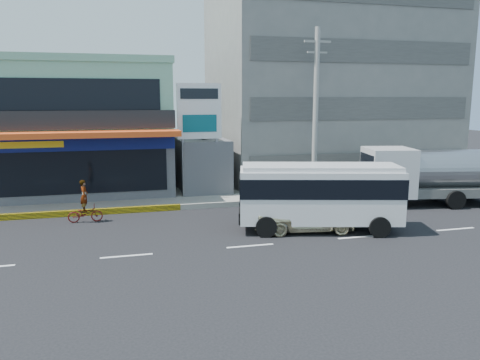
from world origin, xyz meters
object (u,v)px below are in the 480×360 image
at_px(concrete_building, 325,85).
at_px(satellite_dish, 203,138).
at_px(billboard, 199,118).
at_px(sedan, 304,214).
at_px(tanker_truck, 432,174).
at_px(shop_building, 72,130).
at_px(minibus, 320,191).
at_px(motorcycle_rider, 85,208).
at_px(utility_pole_near, 315,114).

distance_m(concrete_building, satellite_dish, 11.30).
height_order(concrete_building, billboard, concrete_building).
relative_size(sedan, tanker_truck, 0.54).
relative_size(shop_building, minibus, 1.61).
xyz_separation_m(concrete_building, motorcycle_rider, (-16.87, -9.30, -6.30)).
bearing_deg(minibus, concrete_building, 65.10).
distance_m(concrete_building, billboard, 12.17).
height_order(billboard, tanker_truck, billboard).
relative_size(billboard, motorcycle_rider, 3.25).
relative_size(shop_building, billboard, 1.80).
xyz_separation_m(shop_building, satellite_dish, (8.00, -2.95, -0.42)).
bearing_deg(minibus, sedan, 180.00).
bearing_deg(minibus, tanker_truck, 21.33).
xyz_separation_m(shop_building, utility_pole_near, (14.00, -6.55, 1.15)).
height_order(minibus, motorcycle_rider, minibus).
height_order(utility_pole_near, tanker_truck, utility_pole_near).
distance_m(shop_building, minibus, 17.24).
bearing_deg(concrete_building, shop_building, -176.65).
relative_size(concrete_building, tanker_truck, 1.85).
relative_size(satellite_dish, minibus, 0.20).
bearing_deg(sedan, concrete_building, -17.79).
relative_size(shop_building, sedan, 2.65).
distance_m(concrete_building, minibus, 15.76).
distance_m(sedan, motorcycle_rider, 10.72).
bearing_deg(tanker_truck, utility_pole_near, 156.75).
height_order(utility_pole_near, sedan, utility_pole_near).
bearing_deg(satellite_dish, shop_building, 159.79).
distance_m(shop_building, concrete_building, 18.28).
height_order(utility_pole_near, minibus, utility_pole_near).
bearing_deg(sedan, billboard, 34.06).
xyz_separation_m(minibus, tanker_truck, (8.38, 3.27, -0.07)).
bearing_deg(satellite_dish, minibus, -68.54).
bearing_deg(minibus, motorcycle_rider, 158.40).
height_order(shop_building, motorcycle_rider, shop_building).
height_order(concrete_building, tanker_truck, concrete_building).
relative_size(shop_building, satellite_dish, 8.27).
xyz_separation_m(satellite_dish, motorcycle_rider, (-6.87, -5.30, -2.87)).
relative_size(satellite_dish, motorcycle_rider, 0.71).
bearing_deg(tanker_truck, minibus, -158.67).
xyz_separation_m(satellite_dish, minibus, (3.73, -9.50, -1.75)).
relative_size(shop_building, concrete_building, 0.77).
bearing_deg(billboard, motorcycle_rider, -151.19).
bearing_deg(tanker_truck, shop_building, 155.49).
bearing_deg(concrete_building, motorcycle_rider, -151.12).
xyz_separation_m(billboard, sedan, (3.50, -7.70, -4.13)).
height_order(satellite_dish, motorcycle_rider, satellite_dish).
relative_size(minibus, motorcycle_rider, 3.62).
distance_m(shop_building, tanker_truck, 22.22).
relative_size(satellite_dish, utility_pole_near, 0.15).
distance_m(satellite_dish, motorcycle_rider, 9.14).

